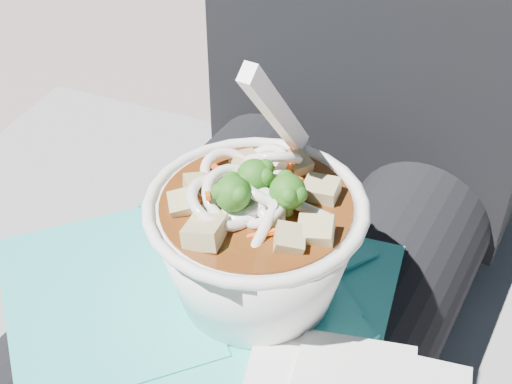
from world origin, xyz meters
The scene contains 4 objects.
lap centered at (0.00, 0.00, 0.54)m, with size 0.33×0.48×0.15m.
person_body centered at (0.00, 0.09, 0.56)m, with size 0.34×0.94×1.01m.
plastic_bag centered at (0.00, -0.04, 0.62)m, with size 0.34×0.39×0.02m.
udon_bowl centered at (0.03, -0.01, 0.69)m, with size 0.18×0.18×0.20m.
Camera 1 is at (0.21, -0.35, 1.04)m, focal length 50.00 mm.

